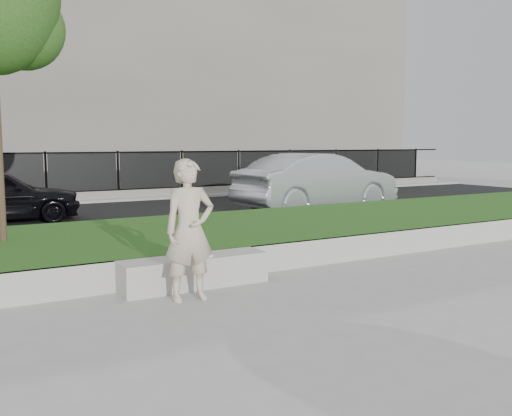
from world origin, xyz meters
TOP-DOWN VIEW (x-y plane):
  - ground at (0.00, 0.00)m, footprint 90.00×90.00m
  - grass_bank at (0.00, 3.00)m, footprint 34.00×4.00m
  - grass_kerb at (0.00, 1.04)m, footprint 34.00×0.08m
  - street at (0.00, 8.50)m, footprint 34.00×7.00m
  - far_pavement at (0.00, 13.00)m, footprint 34.00×3.00m
  - iron_fence at (0.00, 12.00)m, footprint 32.00×0.30m
  - building_facade at (0.00, 20.00)m, footprint 34.00×10.00m
  - stone_bench at (-0.83, 0.80)m, footprint 1.97×0.49m
  - man at (-1.13, 0.25)m, footprint 0.63×0.43m
  - book at (-0.78, 0.68)m, footprint 0.30×0.26m
  - car_silver at (5.43, 6.54)m, footprint 4.83×2.09m

SIDE VIEW (x-z plane):
  - ground at x=0.00m, z-range 0.00..0.00m
  - street at x=0.00m, z-range 0.00..0.04m
  - far_pavement at x=0.00m, z-range 0.00..0.12m
  - grass_bank at x=0.00m, z-range 0.00..0.40m
  - grass_kerb at x=0.00m, z-range 0.00..0.40m
  - stone_bench at x=-0.83m, z-range 0.00..0.40m
  - book at x=-0.78m, z-range 0.40..0.43m
  - iron_fence at x=0.00m, z-range -0.21..1.29m
  - car_silver at x=5.43m, z-range 0.04..1.59m
  - man at x=-1.13m, z-range 0.00..1.69m
  - building_facade at x=0.00m, z-range 0.00..10.00m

